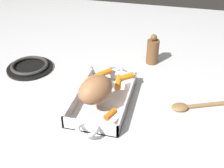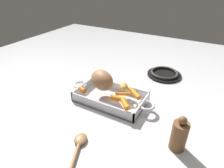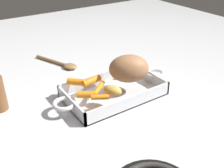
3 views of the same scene
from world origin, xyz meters
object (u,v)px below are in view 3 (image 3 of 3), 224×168
Objects in this scene: pork_roast at (129,69)px; baby_carrot_short at (100,97)px; baby_carrot_center_right at (132,66)px; potato_near_roast at (113,90)px; baby_carrot_southwest at (78,82)px; baby_carrot_northwest at (86,95)px; baby_carrot_northeast at (99,88)px; serving_spoon at (62,64)px; baby_carrot_long at (91,81)px; roasting_dish at (114,92)px.

pork_roast reaches higher than baby_carrot_short.
potato_near_roast is (-0.17, -0.12, 0.01)m from baby_carrot_center_right.
baby_carrot_southwest is 0.09m from baby_carrot_northwest.
baby_carrot_short is 0.95× the size of baby_carrot_northwest.
baby_carrot_northeast is 0.05m from potato_near_roast.
serving_spoon is (0.07, 0.35, -0.05)m from baby_carrot_northwest.
baby_carrot_southwest is (-0.16, 0.07, -0.04)m from pork_roast.
baby_carrot_center_right is 0.21× the size of serving_spoon.
baby_carrot_short is 0.77× the size of baby_carrot_southwest.
baby_carrot_southwest is at bearing 155.60° from pork_roast.
baby_carrot_northeast is at bearing -25.56° from serving_spoon.
baby_carrot_short and baby_carrot_northeast have the same top height.
baby_carrot_northeast is (-0.00, -0.05, -0.00)m from baby_carrot_long.
baby_carrot_southwest and baby_carrot_center_right have the same top height.
potato_near_roast is at bearing -145.30° from baby_carrot_center_right.
potato_near_roast is at bearing -127.94° from roasting_dish.
roasting_dish is 9.73× the size of baby_carrot_center_right.
roasting_dish is 0.09m from baby_carrot_long.
roasting_dish is at bearing -154.06° from baby_carrot_center_right.
roasting_dish is 0.10m from pork_roast.
roasting_dish is 0.13m from baby_carrot_southwest.
baby_carrot_center_right is 0.75× the size of potato_near_roast.
baby_carrot_center_right is at bearing 28.49° from baby_carrot_short.
potato_near_roast is (-0.10, -0.04, -0.03)m from pork_roast.
pork_roast is 0.13m from baby_carrot_long.
baby_carrot_long is at bearing 89.57° from baby_carrot_northeast.
serving_spoon is at bearing 107.06° from pork_roast.
baby_carrot_northeast is 0.06m from baby_carrot_northwest.
pork_roast is 0.61× the size of serving_spoon.
roasting_dish is 0.33m from serving_spoon.
baby_carrot_long reaches higher than roasting_dish.
baby_carrot_southwest reaches higher than serving_spoon.
potato_near_roast is (0.06, -0.12, 0.01)m from baby_carrot_southwest.
baby_carrot_long is 1.52× the size of baby_carrot_center_right.
baby_carrot_long is at bearing 101.38° from potato_near_roast.
roasting_dish is at bearing 11.49° from baby_carrot_northwest.
potato_near_roast reaches higher than serving_spoon.
potato_near_roast is at bearing -67.91° from baby_carrot_northeast.
baby_carrot_southwest reaches higher than baby_carrot_northwest.
baby_carrot_northeast is at bearing 177.54° from pork_roast.
baby_carrot_northeast is 1.51× the size of baby_carrot_center_right.
baby_carrot_northwest is at bearing -175.37° from pork_roast.
pork_roast reaches higher than serving_spoon.
pork_roast is at bearing -5.94° from serving_spoon.
roasting_dish is 0.07m from baby_carrot_northeast.
potato_near_roast is at bearing -22.09° from baby_carrot_northwest.
roasting_dish is 6.41× the size of baby_carrot_long.
baby_carrot_long is at bearing -175.00° from baby_carrot_center_right.
baby_carrot_short reaches higher than roasting_dish.
baby_carrot_long is (0.04, -0.02, 0.00)m from baby_carrot_southwest.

